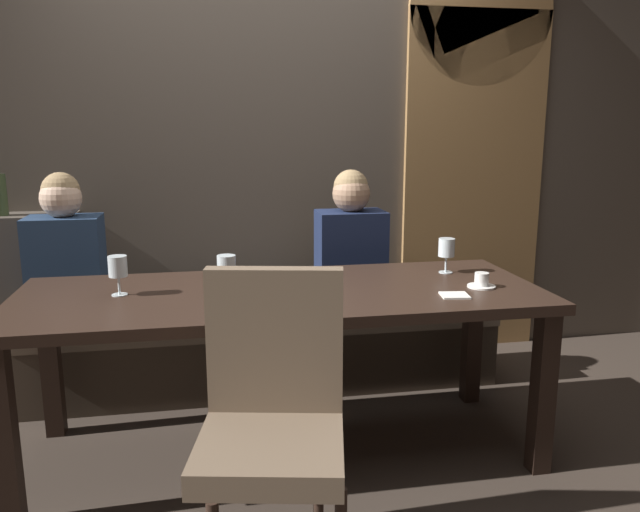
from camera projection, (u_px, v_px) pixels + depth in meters
The scene contains 14 objects.
ground at pixel (284, 450), 2.78m from camera, with size 9.00×9.00×0.00m, color #382D26.
back_wall_tiled at pixel (255, 111), 3.65m from camera, with size 6.00×0.12×3.00m, color brown.
arched_door at pixel (475, 134), 3.85m from camera, with size 0.90×0.05×2.55m.
dining_table at pixel (282, 310), 2.65m from camera, with size 2.20×0.84×0.74m.
banquette_bench at pixel (267, 348), 3.41m from camera, with size 2.50×0.44×0.45m.
chair_near_side at pixel (273, 407), 1.95m from camera, with size 0.52×0.52×0.98m.
diner_redhead at pixel (65, 251), 3.13m from camera, with size 0.36×0.24×0.75m.
diner_bearded at pixel (351, 243), 3.35m from camera, with size 0.36×0.24×0.74m.
wine_glass_end_left at pixel (446, 249), 2.92m from camera, with size 0.08×0.08×0.16m.
wine_glass_near_left at pixel (118, 268), 2.53m from camera, with size 0.08×0.08×0.16m.
wine_glass_center_front at pixel (226, 267), 2.54m from camera, with size 0.08×0.08×0.16m.
espresso_cup at pixel (482, 281), 2.67m from camera, with size 0.12×0.12×0.06m.
dessert_plate at pixel (283, 279), 2.77m from camera, with size 0.19×0.19×0.05m.
folded_napkin at pixel (455, 295), 2.54m from camera, with size 0.11×0.10×0.01m, color silver.
Camera 1 is at (-0.30, -2.53, 1.43)m, focal length 35.04 mm.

